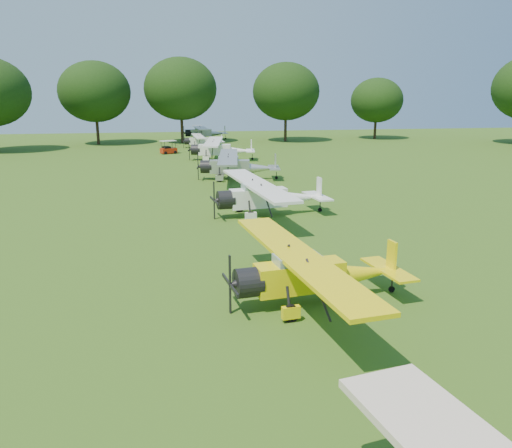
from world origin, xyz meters
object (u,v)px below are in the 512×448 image
(aircraft_4, at_px, (236,164))
(golf_cart, at_px, (168,149))
(aircraft_2, at_px, (313,271))
(aircraft_5, at_px, (220,148))
(aircraft_3, at_px, (267,194))
(aircraft_6, at_px, (202,140))
(aircraft_7, at_px, (204,132))

(aircraft_4, height_order, golf_cart, aircraft_4)
(aircraft_2, relative_size, aircraft_5, 0.89)
(aircraft_3, relative_size, golf_cart, 5.27)
(golf_cart, bearing_deg, aircraft_6, 30.78)
(aircraft_2, height_order, aircraft_4, aircraft_4)
(aircraft_6, bearing_deg, golf_cart, -126.35)
(aircraft_6, bearing_deg, aircraft_7, 82.72)
(aircraft_2, relative_size, aircraft_6, 1.17)
(aircraft_3, bearing_deg, golf_cart, 93.20)
(aircraft_2, xyz_separation_m, aircraft_7, (1.39, 67.92, 0.10))
(aircraft_5, height_order, aircraft_7, aircraft_5)
(aircraft_5, height_order, golf_cart, aircraft_5)
(aircraft_3, distance_m, aircraft_4, 13.86)
(golf_cart, bearing_deg, aircraft_4, -99.08)
(aircraft_6, height_order, aircraft_7, aircraft_7)
(aircraft_4, height_order, aircraft_5, aircraft_5)
(aircraft_2, xyz_separation_m, aircraft_3, (1.05, 13.58, 0.11))
(aircraft_7, relative_size, golf_cart, 5.21)
(aircraft_3, relative_size, aircraft_6, 1.27)
(aircraft_2, bearing_deg, aircraft_4, 80.82)
(aircraft_2, height_order, aircraft_5, aircraft_5)
(aircraft_7, distance_m, golf_cart, 20.35)
(aircraft_6, xyz_separation_m, golf_cart, (-4.84, -6.95, -0.51))
(aircraft_5, bearing_deg, aircraft_7, 98.24)
(aircraft_3, height_order, golf_cart, aircraft_3)
(aircraft_2, relative_size, aircraft_4, 0.92)
(aircraft_2, distance_m, aircraft_5, 41.09)
(aircraft_3, distance_m, aircraft_5, 27.49)
(aircraft_3, distance_m, aircraft_7, 54.34)
(aircraft_4, height_order, aircraft_7, aircraft_4)
(aircraft_5, distance_m, aircraft_7, 26.85)
(aircraft_3, height_order, aircraft_6, aircraft_3)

